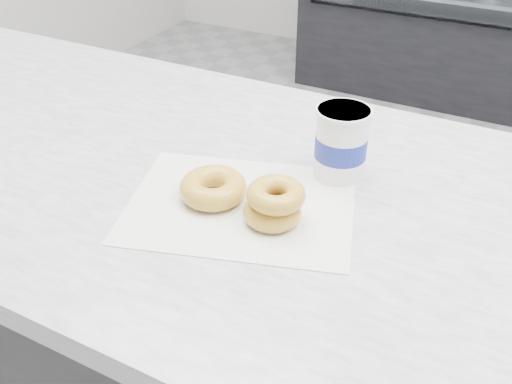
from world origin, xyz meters
The scene contains 5 objects.
ground centered at (0.00, 0.00, 0.00)m, with size 5.00×5.00×0.00m, color gray.
wax_paper centered at (-0.23, -0.66, 0.90)m, with size 0.34×0.26×0.00m, color silver.
donut_single centered at (-0.28, -0.66, 0.92)m, with size 0.10×0.10×0.04m, color gold.
donut_stack centered at (-0.17, -0.67, 0.93)m, with size 0.10×0.10×0.06m.
coffee_cup centered at (-0.13, -0.51, 0.96)m, with size 0.11×0.11×0.12m.
Camera 1 is at (0.12, -1.28, 1.40)m, focal length 40.00 mm.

